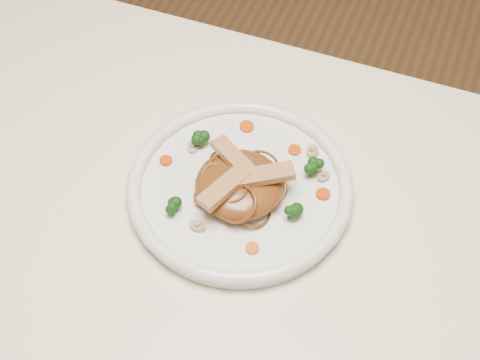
% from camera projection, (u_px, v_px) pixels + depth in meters
% --- Properties ---
extents(table, '(1.20, 0.80, 0.75)m').
position_uv_depth(table, '(237.00, 286.00, 0.93)').
color(table, beige).
rests_on(table, ground).
extents(plate, '(0.32, 0.32, 0.02)m').
position_uv_depth(plate, '(240.00, 190.00, 0.90)').
color(plate, white).
rests_on(plate, table).
extents(noodle_mound, '(0.14, 0.14, 0.04)m').
position_uv_depth(noodle_mound, '(239.00, 184.00, 0.87)').
color(noodle_mound, brown).
rests_on(noodle_mound, plate).
extents(chicken_a, '(0.08, 0.06, 0.01)m').
position_uv_depth(chicken_a, '(265.00, 175.00, 0.85)').
color(chicken_a, tan).
rests_on(chicken_a, noodle_mound).
extents(chicken_b, '(0.07, 0.06, 0.01)m').
position_uv_depth(chicken_b, '(233.00, 157.00, 0.87)').
color(chicken_b, tan).
rests_on(chicken_b, noodle_mound).
extents(chicken_c, '(0.05, 0.08, 0.01)m').
position_uv_depth(chicken_c, '(224.00, 187.00, 0.84)').
color(chicken_c, tan).
rests_on(chicken_c, noodle_mound).
extents(broccoli_0, '(0.03, 0.03, 0.03)m').
position_uv_depth(broccoli_0, '(315.00, 167.00, 0.89)').
color(broccoli_0, '#14420D').
rests_on(broccoli_0, plate).
extents(broccoli_1, '(0.03, 0.03, 0.03)m').
position_uv_depth(broccoli_1, '(199.00, 138.00, 0.92)').
color(broccoli_1, '#14420D').
rests_on(broccoli_1, plate).
extents(broccoli_2, '(0.03, 0.03, 0.03)m').
position_uv_depth(broccoli_2, '(171.00, 205.00, 0.85)').
color(broccoli_2, '#14420D').
rests_on(broccoli_2, plate).
extents(broccoli_3, '(0.03, 0.03, 0.03)m').
position_uv_depth(broccoli_3, '(293.00, 212.00, 0.84)').
color(broccoli_3, '#14420D').
rests_on(broccoli_3, plate).
extents(carrot_0, '(0.02, 0.02, 0.00)m').
position_uv_depth(carrot_0, '(294.00, 150.00, 0.92)').
color(carrot_0, red).
rests_on(carrot_0, plate).
extents(carrot_1, '(0.02, 0.02, 0.00)m').
position_uv_depth(carrot_1, '(166.00, 161.00, 0.91)').
color(carrot_1, red).
rests_on(carrot_1, plate).
extents(carrot_2, '(0.03, 0.03, 0.00)m').
position_uv_depth(carrot_2, '(323.00, 194.00, 0.88)').
color(carrot_2, red).
rests_on(carrot_2, plate).
extents(carrot_3, '(0.02, 0.02, 0.00)m').
position_uv_depth(carrot_3, '(247.00, 127.00, 0.95)').
color(carrot_3, red).
rests_on(carrot_3, plate).
extents(carrot_4, '(0.02, 0.02, 0.00)m').
position_uv_depth(carrot_4, '(252.00, 248.00, 0.83)').
color(carrot_4, red).
rests_on(carrot_4, plate).
extents(mushroom_0, '(0.02, 0.02, 0.01)m').
position_uv_depth(mushroom_0, '(197.00, 226.00, 0.85)').
color(mushroom_0, '#C5B694').
rests_on(mushroom_0, plate).
extents(mushroom_1, '(0.03, 0.03, 0.01)m').
position_uv_depth(mushroom_1, '(324.00, 177.00, 0.90)').
color(mushroom_1, '#C5B694').
rests_on(mushroom_1, plate).
extents(mushroom_2, '(0.03, 0.03, 0.01)m').
position_uv_depth(mushroom_2, '(192.00, 147.00, 0.93)').
color(mushroom_2, '#C5B694').
rests_on(mushroom_2, plate).
extents(mushroom_3, '(0.03, 0.03, 0.01)m').
position_uv_depth(mushroom_3, '(313.00, 151.00, 0.92)').
color(mushroom_3, '#C5B694').
rests_on(mushroom_3, plate).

